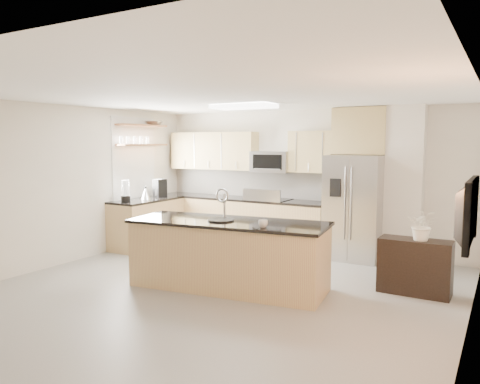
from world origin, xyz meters
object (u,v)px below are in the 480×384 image
Objects in this scene: island at (229,254)px; coffee_maker at (160,188)px; range at (268,223)px; bowl at (154,123)px; kettle at (146,194)px; blender at (126,193)px; cup at (263,224)px; television at (458,211)px; credenza at (415,267)px; platter at (221,220)px; refrigerator at (355,207)px; flower_vase at (423,217)px; microwave at (272,162)px.

island is 8.01× the size of coffee_maker.
bowl is at bearing -165.19° from range.
bowl is at bearing 112.30° from kettle.
blender is 0.48m from kettle.
television is at bearing -10.10° from cup.
platter is at bearing -154.90° from credenza.
refrigerator is 4.06m from blender.
cup is at bearing -145.48° from flower_vase.
microwave is at bearing 47.25° from television.
coffee_maker is (-4.99, 0.86, 0.72)m from credenza.
blender is at bearing 160.25° from platter.
microwave is 0.84× the size of credenza.
range reaches higher than cup.
coffee_maker is (-0.07, 0.50, 0.05)m from kettle.
credenza is 1.99m from television.
television reaches higher than blender.
kettle is (-3.30, 1.58, 0.05)m from cup.
island is 2.92m from blender.
refrigerator reaches higher than kettle.
bowl is (-2.80, 1.97, 1.45)m from platter.
kettle is 0.24× the size of television.
platter is 0.59× the size of flower_vase.
microwave is at bearing 101.50° from platter.
cup is (-0.39, -2.68, 0.09)m from refrigerator.
microwave reaches higher than kettle.
island is at bearing -34.24° from coffee_maker.
island is 2.48m from credenza.
range is 3.40m from flower_vase.
blender is at bearing -80.33° from bowl.
flower_vase is at bearing -27.40° from range.
flower_vase is (1.32, -1.50, 0.14)m from refrigerator.
microwave is 2.76m from blender.
refrigerator is 2.91× the size of flower_vase.
refrigerator reaches higher than television.
credenza is at bearing 24.28° from platter.
blender reaches higher than credenza.
coffee_maker is (-3.75, -0.60, 0.20)m from refrigerator.
bowl reaches higher than blender.
credenza is 5.03m from blender.
credenza is 3.57× the size of kettle.
platter reaches higher than credenza.
flower_vase is at bearing -10.04° from coffee_maker.
bowl is (-2.89, 1.91, 1.92)m from island.
refrigerator is 3.81m from coffee_maker.
blender is (-3.73, -1.58, 0.20)m from refrigerator.
refrigerator is 0.64× the size of island.
range is 1.50× the size of microwave.
refrigerator is 2.70m from island.
platter is at bearing -28.90° from kettle.
microwave reaches higher than flower_vase.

